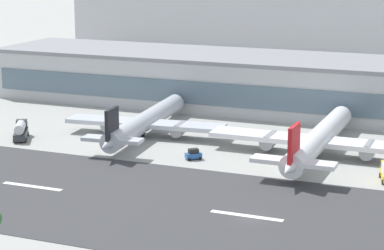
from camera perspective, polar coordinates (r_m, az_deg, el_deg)
ground_plane at (r=119.59m, az=4.41°, el=-7.04°), size 1400.00×1400.00×0.00m
runway_strip at (r=120.21m, az=4.52°, el=-6.91°), size 800.00×42.16×0.08m
runway_centreline_dash_3 at (r=137.34m, az=-11.96°, el=-4.54°), size 12.00×1.20×0.01m
runway_centreline_dash_4 at (r=120.42m, az=4.14°, el=-6.84°), size 12.00×1.20×0.01m
terminal_building at (r=197.71m, az=6.63°, el=3.13°), size 158.17×29.82×13.82m
distant_hotel_block at (r=292.38m, az=5.88°, el=8.64°), size 148.29×38.90×36.38m
airliner_black_tail_gate_0 at (r=168.87m, az=-3.69°, el=0.17°), size 36.94×48.53×10.14m
airliner_red_tail_gate_1 at (r=154.24m, az=9.43°, el=-1.18°), size 45.20×51.53×10.76m
service_fuel_truck_0 at (r=171.04m, az=-12.80°, el=-0.38°), size 6.46×8.67×3.95m
service_baggage_tug_2 at (r=151.08m, az=0.11°, el=-2.23°), size 3.46×3.32×2.20m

